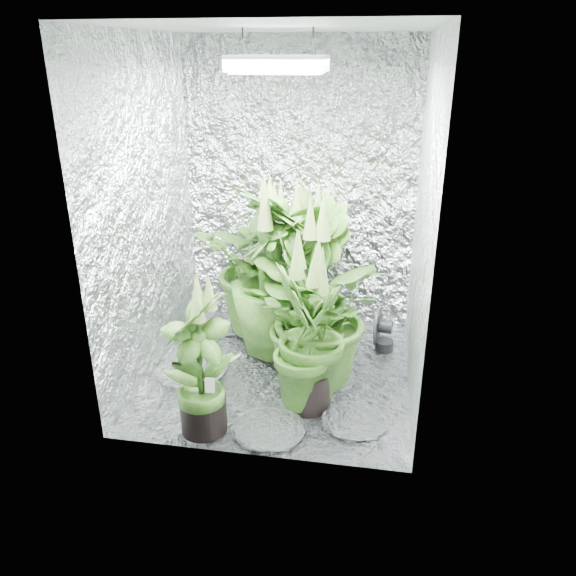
# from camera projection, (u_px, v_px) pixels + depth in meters

# --- Properties ---
(ground) EXTENTS (1.60, 1.60, 0.00)m
(ground) POSITION_uv_depth(u_px,v_px,m) (280.00, 373.00, 3.57)
(ground) COLOR silver
(ground) RESTS_ON ground
(walls) EXTENTS (1.62, 1.62, 2.00)m
(walls) POSITION_uv_depth(u_px,v_px,m) (279.00, 221.00, 3.18)
(walls) COLOR silver
(walls) RESTS_ON ground
(ceiling) EXTENTS (1.60, 1.60, 0.01)m
(ceiling) POSITION_uv_depth(u_px,v_px,m) (277.00, 27.00, 2.79)
(ceiling) COLOR silver
(ceiling) RESTS_ON walls
(grow_lamp) EXTENTS (0.50, 0.30, 0.22)m
(grow_lamp) POSITION_uv_depth(u_px,v_px,m) (278.00, 64.00, 2.86)
(grow_lamp) COLOR gray
(grow_lamp) RESTS_ON ceiling
(plant_a) EXTENTS (1.02, 1.02, 1.12)m
(plant_a) POSITION_uv_depth(u_px,v_px,m) (267.00, 264.00, 3.89)
(plant_a) COLOR black
(plant_a) RESTS_ON ground
(plant_b) EXTENTS (0.74, 0.74, 1.10)m
(plant_b) POSITION_uv_depth(u_px,v_px,m) (311.00, 265.00, 3.94)
(plant_b) COLOR black
(plant_b) RESTS_ON ground
(plant_c) EXTENTS (0.63, 0.63, 1.13)m
(plant_c) POSITION_uv_depth(u_px,v_px,m) (310.00, 288.00, 3.48)
(plant_c) COLOR black
(plant_c) RESTS_ON ground
(plant_d) EXTENTS (0.87, 0.87, 1.21)m
(plant_d) POSITION_uv_depth(u_px,v_px,m) (276.00, 275.00, 3.62)
(plant_d) COLOR black
(plant_d) RESTS_ON ground
(plant_e) EXTENTS (0.87, 0.87, 0.99)m
(plant_e) POSITION_uv_depth(u_px,v_px,m) (313.00, 315.00, 3.28)
(plant_e) COLOR black
(plant_e) RESTS_ON ground
(plant_f) EXTENTS (0.52, 0.52, 0.90)m
(plant_f) POSITION_uv_depth(u_px,v_px,m) (200.00, 364.00, 2.88)
(plant_f) COLOR black
(plant_f) RESTS_ON ground
(plant_g) EXTENTS (0.54, 0.54, 0.94)m
(plant_g) POSITION_uv_depth(u_px,v_px,m) (309.00, 340.00, 3.07)
(plant_g) COLOR black
(plant_g) RESTS_ON ground
(circulation_fan) EXTENTS (0.14, 0.27, 0.31)m
(circulation_fan) POSITION_uv_depth(u_px,v_px,m) (381.00, 332.00, 3.80)
(circulation_fan) COLOR black
(circulation_fan) RESTS_ON ground
(plant_label) EXTENTS (0.05, 0.03, 0.08)m
(plant_label) POSITION_uv_depth(u_px,v_px,m) (210.00, 385.00, 2.89)
(plant_label) COLOR white
(plant_label) RESTS_ON plant_f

